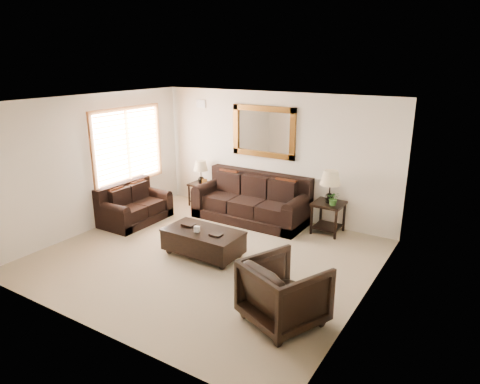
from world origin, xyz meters
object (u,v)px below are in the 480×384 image
Objects in this scene: loveseat at (133,208)px; armchair at (284,289)px; end_table_right at (330,193)px; end_table_left at (201,176)px; coffee_table at (203,240)px; sofa at (252,203)px.

loveseat is 1.52× the size of armchair.
end_table_right reaches higher than loveseat.
armchair reaches higher than loveseat.
end_table_left reaches higher than loveseat.
loveseat is 2.34m from coffee_table.
armchair is at bearing -26.19° from coffee_table.
sofa is at bearing 95.39° from coffee_table.
armchair is (2.26, -3.07, 0.12)m from sofa.
coffee_table is at bearing -52.69° from end_table_left.
armchair is at bearing -110.48° from loveseat.
sofa is 1.73m from end_table_right.
loveseat is at bearing 3.62° from armchair.
coffee_table is (2.27, -0.57, -0.01)m from loveseat.
end_table_left is at bearing 172.77° from sofa.
armchair is at bearing -53.60° from sofa.
coffee_table is (0.16, -2.00, -0.07)m from sofa.
end_table_left is 0.85× the size of end_table_right.
end_table_right reaches higher than sofa.
end_table_left is at bearing -16.74° from armchair.
end_table_right is at bearing -55.30° from armchair.
end_table_left is 1.13× the size of armchair.
end_table_left is at bearing 179.20° from end_table_right.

